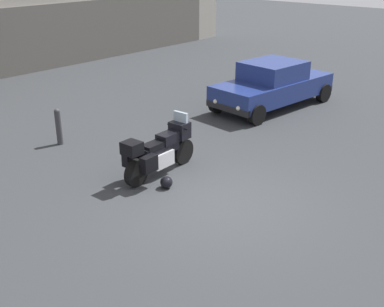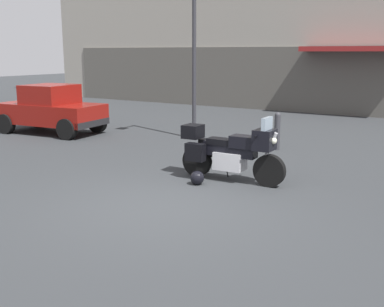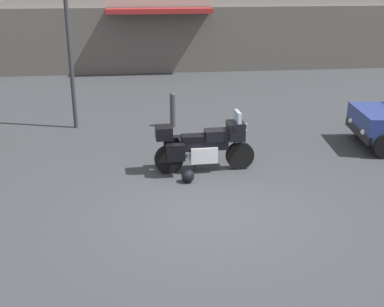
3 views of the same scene
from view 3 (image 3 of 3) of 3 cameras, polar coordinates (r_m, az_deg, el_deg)
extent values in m
plane|color=#2D3033|center=(9.35, 1.93, -6.73)|extent=(80.00, 80.00, 0.00)
cube|color=#514E48|center=(22.05, -3.54, 12.84)|extent=(30.51, 0.12, 2.80)
cube|color=maroon|center=(21.49, -3.78, 16.12)|extent=(4.40, 1.10, 0.20)
cylinder|color=black|center=(11.25, 5.54, -0.23)|extent=(0.64, 0.16, 0.64)
cylinder|color=black|center=(10.98, -2.68, -0.69)|extent=(0.64, 0.16, 0.64)
cylinder|color=#B7B7BC|center=(11.10, 5.52, 1.84)|extent=(0.33, 0.08, 0.68)
cube|color=#B7B7BC|center=(11.04, 1.28, 0.02)|extent=(0.61, 0.42, 0.36)
cube|color=black|center=(10.96, 1.29, 1.20)|extent=(1.11, 0.32, 0.28)
cube|color=black|center=(10.96, 2.84, 2.16)|extent=(0.53, 0.36, 0.24)
cube|color=black|center=(10.89, 0.26, 1.84)|extent=(0.57, 0.32, 0.12)
cube|color=black|center=(11.03, 5.04, 2.66)|extent=(0.37, 0.45, 0.40)
cube|color=#8C9EAD|center=(10.95, 5.30, 4.16)|extent=(0.09, 0.40, 0.28)
sphere|color=#EAEACC|center=(11.07, 5.95, 2.70)|extent=(0.14, 0.14, 0.14)
cylinder|color=black|center=(10.98, 4.65, 3.14)|extent=(0.06, 0.62, 0.04)
cylinder|color=#B7B7BC|center=(11.19, -1.93, -0.37)|extent=(0.55, 0.11, 0.09)
cube|color=black|center=(11.16, -2.25, 1.10)|extent=(0.41, 0.21, 0.36)
cube|color=black|center=(10.64, -1.90, 0.12)|extent=(0.41, 0.21, 0.36)
cube|color=black|center=(10.76, -3.27, 2.42)|extent=(0.37, 0.41, 0.28)
cylinder|color=black|center=(11.28, 0.36, -1.00)|extent=(0.03, 0.13, 0.29)
sphere|color=black|center=(10.54, -0.47, -2.62)|extent=(0.28, 0.28, 0.28)
cube|color=black|center=(13.31, 18.64, 2.49)|extent=(0.31, 1.76, 0.20)
cylinder|color=black|center=(14.22, 19.07, 3.13)|extent=(0.66, 0.29, 0.64)
sphere|color=silver|center=(12.82, 19.16, 2.34)|extent=(0.14, 0.14, 0.14)
sphere|color=silver|center=(13.69, 17.87, 3.60)|extent=(0.14, 0.14, 0.14)
cylinder|color=#2D2D33|center=(14.17, -14.01, 12.65)|extent=(0.12, 0.12, 5.01)
cylinder|color=#333338|center=(14.25, -2.24, 4.91)|extent=(0.16, 0.16, 0.94)
sphere|color=#333338|center=(14.14, -2.26, 6.74)|extent=(0.16, 0.16, 0.16)
camera|label=1|loc=(6.54, -73.44, 11.84)|focal=45.11mm
camera|label=2|loc=(6.35, 61.01, -5.80)|focal=44.10mm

